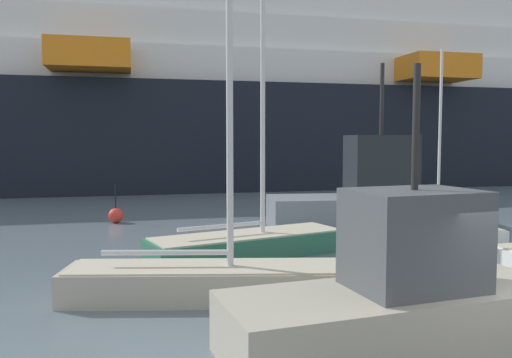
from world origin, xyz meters
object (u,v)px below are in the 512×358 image
(sailboat_4, at_px, (208,275))
(fishing_boat_0, at_px, (402,295))
(cruise_ship, at_px, (242,101))
(sailboat_1, at_px, (249,239))
(sailboat_5, at_px, (446,234))
(channel_buoy_2, at_px, (116,215))
(fishing_boat_1, at_px, (373,197))

(sailboat_4, distance_m, fishing_boat_0, 4.68)
(fishing_boat_0, height_order, cruise_ship, cruise_ship)
(sailboat_1, xyz_separation_m, sailboat_5, (7.25, -0.08, -0.21))
(sailboat_4, relative_size, channel_buoy_2, 6.59)
(channel_buoy_2, distance_m, cruise_ship, 24.32)
(sailboat_1, relative_size, fishing_boat_0, 1.96)
(fishing_boat_1, bearing_deg, channel_buoy_2, 168.00)
(sailboat_1, bearing_deg, channel_buoy_2, 103.44)
(fishing_boat_0, height_order, channel_buoy_2, fishing_boat_0)
(sailboat_5, relative_size, fishing_boat_0, 1.07)
(sailboat_5, bearing_deg, fishing_boat_1, -70.79)
(fishing_boat_1, bearing_deg, cruise_ship, 97.70)
(sailboat_5, height_order, cruise_ship, cruise_ship)
(sailboat_1, relative_size, sailboat_4, 1.10)
(sailboat_4, bearing_deg, cruise_ship, 88.91)
(fishing_boat_1, relative_size, channel_buoy_2, 5.16)
(sailboat_5, bearing_deg, cruise_ship, -81.33)
(fishing_boat_0, xyz_separation_m, channel_buoy_2, (-4.48, 15.81, -0.63))
(fishing_boat_0, bearing_deg, sailboat_5, 46.50)
(sailboat_5, xyz_separation_m, fishing_boat_0, (-6.64, -7.75, 0.62))
(sailboat_1, distance_m, sailboat_4, 4.57)
(sailboat_4, bearing_deg, sailboat_1, 77.59)
(fishing_boat_1, height_order, channel_buoy_2, fishing_boat_1)
(sailboat_4, bearing_deg, fishing_boat_0, -39.05)
(fishing_boat_0, bearing_deg, fishing_boat_1, 60.13)
(sailboat_5, xyz_separation_m, channel_buoy_2, (-11.12, 8.06, -0.01))
(fishing_boat_0, bearing_deg, cruise_ship, 76.49)
(sailboat_5, relative_size, fishing_boat_1, 0.77)
(sailboat_4, height_order, fishing_boat_1, sailboat_4)
(fishing_boat_0, bearing_deg, channel_buoy_2, 102.91)
(sailboat_1, xyz_separation_m, cruise_ship, (7.40, 28.49, 6.43))
(fishing_boat_0, distance_m, channel_buoy_2, 16.45)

